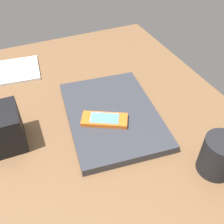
% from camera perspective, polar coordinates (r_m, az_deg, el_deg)
% --- Properties ---
extents(desk_surface, '(1.20, 0.80, 0.03)m').
position_cam_1_polar(desk_surface, '(0.66, -1.18, -7.51)').
color(desk_surface, brown).
rests_on(desk_surface, ground).
extents(laptop_closed, '(0.36, 0.27, 0.02)m').
position_cam_1_polar(laptop_closed, '(0.71, 0.00, -0.56)').
color(laptop_closed, '#33353D').
rests_on(laptop_closed, desk_surface).
extents(cell_phone_on_laptop, '(0.10, 0.13, 0.01)m').
position_cam_1_polar(cell_phone_on_laptop, '(0.67, -1.66, -1.71)').
color(cell_phone_on_laptop, orange).
rests_on(cell_phone_on_laptop, laptop_closed).
extents(notepad, '(0.17, 0.22, 0.01)m').
position_cam_1_polar(notepad, '(0.95, -22.04, 8.30)').
color(notepad, white).
rests_on(notepad, desk_surface).
extents(desk_organizer, '(0.10, 0.08, 0.10)m').
position_cam_1_polar(desk_organizer, '(0.66, -22.52, -3.29)').
color(desk_organizer, black).
rests_on(desk_organizer, desk_surface).
extents(pen_cup, '(0.08, 0.08, 0.09)m').
position_cam_1_polar(pen_cup, '(0.61, 22.62, -8.95)').
color(pen_cup, black).
rests_on(pen_cup, desk_surface).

